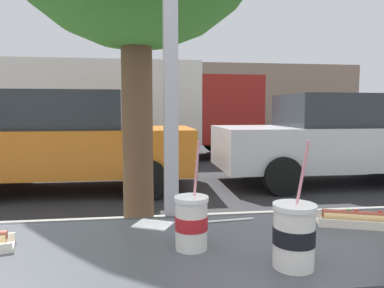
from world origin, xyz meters
name	(u,v)px	position (x,y,z in m)	size (l,w,h in m)	color
ground_plane	(149,164)	(0.00, 8.00, 0.00)	(60.00, 60.00, 0.00)	#2D2D30
sidewalk_strip	(158,272)	(0.00, 1.60, 0.06)	(16.00, 2.80, 0.12)	gray
building_facade_far	(146,98)	(0.00, 21.33, 2.18)	(28.00, 1.20, 4.36)	gray
soda_cup_left	(191,222)	(0.03, -0.27, 1.09)	(0.10, 0.10, 0.30)	silver
soda_cup_right	(294,235)	(0.26, -0.42, 1.09)	(0.11, 0.11, 0.32)	white
hotdog_tray_near	(357,219)	(0.61, -0.15, 1.03)	(0.27, 0.17, 0.05)	beige
loose_straw	(227,220)	(0.19, -0.05, 1.01)	(0.01, 0.01, 0.19)	white
napkin_wrapper	(153,225)	(-0.07, -0.05, 1.01)	(0.12, 0.09, 0.00)	white
parked_car_orange	(67,141)	(-1.43, 5.09, 0.87)	(4.22, 1.92, 1.71)	orange
parked_car_silver	(339,138)	(3.59, 5.09, 0.86)	(4.57, 1.91, 1.69)	#BCBCC1
box_truck	(133,106)	(-0.44, 9.16, 1.51)	(7.02, 2.44, 2.70)	silver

